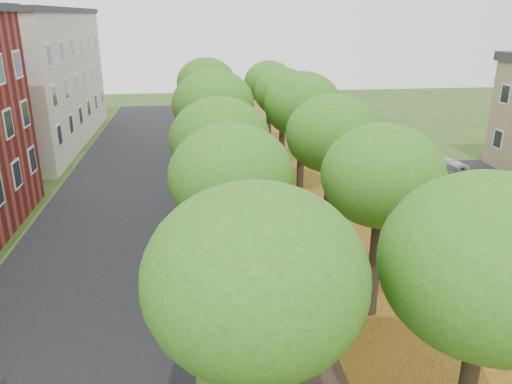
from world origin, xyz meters
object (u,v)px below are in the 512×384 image
object	(u,v)px
car_red	(510,224)
car_grey	(446,178)
car_white	(435,165)
car_silver	(510,227)

from	to	relation	value
car_red	car_grey	bearing A→B (deg)	10.75
car_grey	car_white	xyz separation A→B (m)	(0.81, 3.07, -0.13)
car_silver	car_white	world-z (taller)	car_white
car_silver	car_red	bearing A→B (deg)	-5.83
car_red	car_white	xyz separation A→B (m)	(1.24, 10.00, -0.13)
car_silver	car_red	xyz separation A→B (m)	(0.00, 0.02, 0.13)
car_grey	car_white	distance (m)	3.18
car_red	car_white	bearing A→B (deg)	7.23
car_silver	car_white	xyz separation A→B (m)	(1.24, 10.02, 0.00)
car_grey	car_red	bearing A→B (deg)	-161.11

